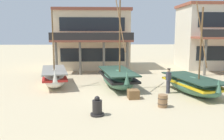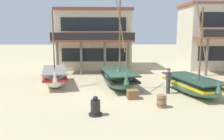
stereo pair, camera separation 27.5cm
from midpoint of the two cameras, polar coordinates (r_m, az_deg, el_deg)
The scene contains 10 objects.
ground_plane at distance 16.12m, azimuth 0.61°, elevation -5.49°, with size 120.00×120.00×0.00m, color tan.
fishing_boat_near_left at distance 18.68m, azimuth -13.24°, elevation -1.49°, with size 2.72×5.22×5.75m.
fishing_boat_centre_large at distance 17.55m, azimuth 1.83°, elevation -1.90°, with size 2.86×5.43×7.02m.
fishing_boat_far_right at distance 16.62m, azimuth 19.38°, elevation -3.39°, with size 3.11×5.31×6.00m.
fisherman_by_hull at distance 16.23m, azimuth 13.91°, elevation -2.65°, with size 0.28×0.39×1.68m.
capstan_winch at distance 11.83m, azimuth -3.35°, elevation -9.07°, with size 0.69×0.69×0.99m.
wooden_barrel at distance 13.33m, azimuth 12.48°, elevation -7.34°, with size 0.56×0.56×0.70m.
cargo_crate at distance 14.72m, azimuth 5.57°, elevation -5.85°, with size 0.67×0.67×0.56m, color brown.
harbor_building_main at distance 27.43m, azimuth -3.87°, elevation 7.52°, with size 8.22×8.44×6.54m.
harbor_building_annex at distance 29.55m, azimuth 25.27°, elevation 7.35°, with size 8.98×7.98×7.12m.
Camera 2 is at (-0.55, -15.58, 4.12)m, focal length 37.87 mm.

